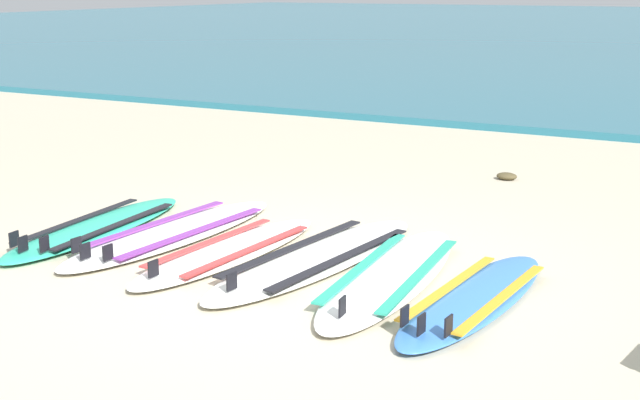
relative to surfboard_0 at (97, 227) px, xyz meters
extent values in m
plane|color=#B7AD93|center=(1.87, -0.28, -0.04)|extent=(80.00, 80.00, 0.00)
ellipsoid|color=#2DB793|center=(0.00, 0.00, 0.00)|extent=(0.61, 2.06, 0.07)
cube|color=black|center=(-0.18, -0.01, 0.04)|extent=(0.14, 1.43, 0.01)
cube|color=black|center=(0.18, 0.01, 0.04)|extent=(0.14, 1.43, 0.01)
cube|color=black|center=(0.04, -0.79, 0.09)|extent=(0.02, 0.09, 0.11)
cube|color=black|center=(-0.10, -0.74, 0.09)|extent=(0.02, 0.09, 0.11)
cube|color=black|center=(0.18, -0.72, 0.09)|extent=(0.02, 0.09, 0.11)
ellipsoid|color=white|center=(0.63, 0.17, 0.00)|extent=(0.77, 2.31, 0.07)
cube|color=purple|center=(0.42, 0.19, 0.04)|extent=(0.23, 1.59, 0.01)
cube|color=purple|center=(0.83, 0.15, 0.04)|extent=(0.23, 1.59, 0.01)
cube|color=black|center=(0.54, -0.71, 0.09)|extent=(0.02, 0.09, 0.11)
cube|color=black|center=(0.39, -0.64, 0.09)|extent=(0.02, 0.09, 0.11)
cube|color=black|center=(0.71, -0.67, 0.09)|extent=(0.02, 0.09, 0.11)
ellipsoid|color=white|center=(1.26, -0.02, 0.00)|extent=(0.67, 2.02, 0.07)
cube|color=#D13838|center=(1.08, 0.00, 0.04)|extent=(0.20, 1.39, 0.01)
cube|color=#D13838|center=(1.44, -0.04, 0.04)|extent=(0.20, 1.39, 0.01)
cube|color=black|center=(1.19, -0.79, 0.09)|extent=(0.02, 0.09, 0.11)
ellipsoid|color=silver|center=(1.89, 0.14, 0.00)|extent=(0.89, 2.38, 0.07)
cube|color=black|center=(1.69, 0.17, 0.04)|extent=(0.30, 1.62, 0.01)
cube|color=black|center=(2.10, 0.11, 0.04)|extent=(0.30, 1.62, 0.01)
cube|color=black|center=(1.77, -0.76, 0.09)|extent=(0.02, 0.09, 0.11)
ellipsoid|color=white|center=(2.50, 0.04, 0.00)|extent=(0.71, 2.23, 0.07)
cube|color=teal|center=(2.30, 0.03, 0.04)|extent=(0.19, 1.54, 0.01)
cube|color=teal|center=(2.70, 0.06, 0.04)|extent=(0.19, 1.54, 0.01)
cube|color=black|center=(2.56, -0.81, 0.09)|extent=(0.02, 0.09, 0.11)
ellipsoid|color=#3875CC|center=(3.12, -0.11, 0.00)|extent=(0.64, 1.95, 0.07)
cube|color=gold|center=(2.95, -0.09, 0.04)|extent=(0.18, 1.34, 0.01)
cube|color=gold|center=(3.29, -0.12, 0.04)|extent=(0.18, 1.34, 0.01)
cube|color=black|center=(3.05, -0.85, 0.09)|extent=(0.02, 0.09, 0.11)
cube|color=black|center=(2.93, -0.78, 0.09)|extent=(0.02, 0.09, 0.11)
cube|color=black|center=(3.19, -0.80, 0.09)|extent=(0.02, 0.09, 0.11)
ellipsoid|color=#4C4228|center=(2.35, 3.31, 0.00)|extent=(0.20, 0.16, 0.07)
camera|label=1|loc=(4.55, -4.88, 1.87)|focal=47.75mm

